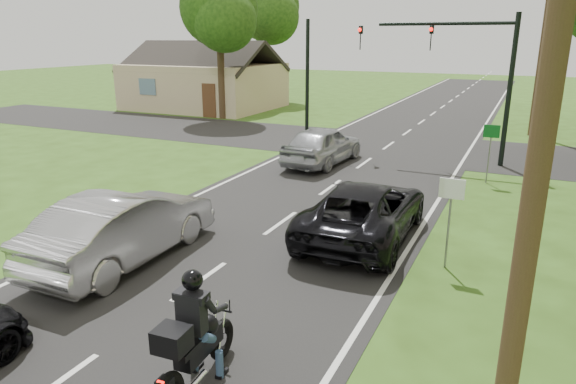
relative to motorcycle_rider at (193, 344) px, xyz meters
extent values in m
plane|color=#2E4B15|center=(-1.97, 2.98, -0.76)|extent=(140.00, 140.00, 0.00)
cube|color=black|center=(-1.97, 12.98, -0.76)|extent=(8.00, 100.00, 0.01)
cube|color=black|center=(-1.97, 18.98, -0.76)|extent=(60.00, 7.00, 0.01)
torus|color=black|center=(-0.06, 0.84, -0.42)|extent=(0.19, 0.69, 0.68)
cube|color=black|center=(-0.01, 0.18, -0.11)|extent=(0.35, 0.99, 0.31)
sphere|color=black|center=(-0.03, 0.43, 0.07)|extent=(0.35, 0.35, 0.35)
cube|color=black|center=(0.01, -0.18, 0.07)|extent=(0.39, 0.59, 0.10)
cube|color=#FF0C07|center=(0.05, -0.81, -0.09)|extent=(0.10, 0.04, 0.05)
cylinder|color=black|center=(-0.04, 0.64, 0.26)|extent=(0.64, 0.08, 0.04)
cube|color=black|center=(0.03, -0.49, 0.38)|extent=(0.48, 0.44, 0.33)
cube|color=black|center=(0.00, 0.02, 0.51)|extent=(0.43, 0.25, 0.62)
sphere|color=black|center=(-0.01, 0.09, 1.00)|extent=(0.31, 0.31, 0.31)
cylinder|color=navy|center=(-0.25, 0.35, -0.53)|extent=(0.13, 0.13, 0.46)
cylinder|color=navy|center=(0.20, 0.38, -0.53)|extent=(0.13, 0.13, 0.46)
imported|color=black|center=(0.46, 6.98, -0.01)|extent=(2.61, 5.41, 1.49)
imported|color=#AEAEB3|center=(-4.19, 3.18, 0.08)|extent=(1.87, 5.10, 1.67)
imported|color=#9EA1A5|center=(-3.54, 14.15, 0.05)|extent=(2.24, 4.83, 1.60)
cylinder|color=black|center=(3.23, 16.98, 2.24)|extent=(0.20, 0.20, 6.00)
cylinder|color=black|center=(0.53, 16.98, 4.84)|extent=(5.40, 0.14, 0.14)
imported|color=black|center=(0.03, 16.98, 4.29)|extent=(0.16, 0.36, 1.00)
imported|color=black|center=(-2.97, 16.98, 4.29)|extent=(0.16, 0.36, 1.00)
sphere|color=#FF0C07|center=(0.03, 16.80, 4.62)|extent=(0.16, 0.16, 0.16)
sphere|color=#FF0C07|center=(-2.97, 16.80, 4.62)|extent=(0.16, 0.16, 0.16)
cylinder|color=black|center=(-7.17, 20.98, 2.24)|extent=(0.20, 0.20, 6.00)
cylinder|color=brown|center=(4.23, 0.98, 4.24)|extent=(0.28, 0.28, 10.00)
cylinder|color=brown|center=(4.23, 24.98, 4.24)|extent=(0.28, 0.28, 10.00)
cylinder|color=slate|center=(2.73, 5.98, 0.24)|extent=(0.05, 0.05, 2.00)
cube|color=silver|center=(2.73, 5.95, 1.14)|extent=(0.55, 0.04, 0.45)
cylinder|color=slate|center=(2.93, 13.98, 0.24)|extent=(0.05, 0.05, 2.00)
cube|color=#0C591E|center=(2.93, 13.95, 1.14)|extent=(0.55, 0.04, 0.45)
cylinder|color=#332316|center=(-13.97, 22.98, 2.32)|extent=(0.44, 0.44, 6.16)
sphere|color=#17350E|center=(-13.97, 22.98, 6.06)|extent=(4.80, 4.80, 4.80)
sphere|color=#17350E|center=(-13.17, 22.34, 5.29)|extent=(3.84, 3.84, 3.84)
cylinder|color=#332316|center=(-15.97, 32.98, 2.60)|extent=(0.44, 0.44, 6.72)
sphere|color=#17350E|center=(-15.97, 32.98, 6.68)|extent=(5.40, 5.40, 5.40)
sphere|color=#17350E|center=(-15.07, 32.26, 5.84)|extent=(4.32, 4.32, 4.32)
cube|color=#C8B58B|center=(-17.97, 26.98, 0.84)|extent=(10.00, 8.00, 3.20)
cube|color=black|center=(-17.97, 24.98, 2.94)|extent=(10.20, 4.00, 2.29)
cube|color=black|center=(-17.97, 28.98, 2.94)|extent=(10.20, 4.00, 2.29)
camera|label=1|loc=(4.06, -5.33, 4.33)|focal=32.00mm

